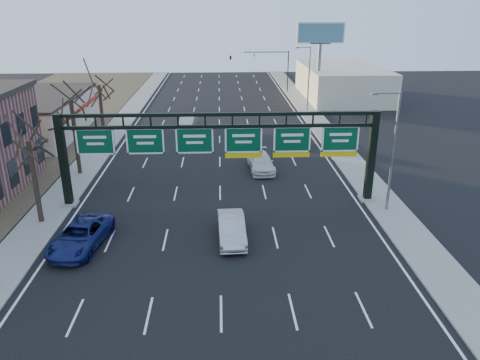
{
  "coord_description": "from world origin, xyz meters",
  "views": [
    {
      "loc": [
        0.11,
        -25.78,
        14.84
      ],
      "look_at": [
        1.42,
        4.52,
        3.2
      ],
      "focal_mm": 35.0,
      "sensor_mm": 36.0,
      "label": 1
    }
  ],
  "objects_px": {
    "car_white_wagon": "(261,162)",
    "car_blue_suv": "(81,236)",
    "sign_gantry": "(221,146)",
    "car_silver_sedan": "(232,228)"
  },
  "relations": [
    {
      "from": "sign_gantry",
      "to": "car_blue_suv",
      "type": "bearing_deg",
      "value": -143.4
    },
    {
      "from": "car_blue_suv",
      "to": "car_silver_sedan",
      "type": "distance_m",
      "value": 9.7
    },
    {
      "from": "sign_gantry",
      "to": "car_blue_suv",
      "type": "xyz_separation_m",
      "value": [
        -9.1,
        -6.76,
        -3.82
      ]
    },
    {
      "from": "car_blue_suv",
      "to": "car_white_wagon",
      "type": "bearing_deg",
      "value": 57.04
    },
    {
      "from": "car_silver_sedan",
      "to": "car_blue_suv",
      "type": "bearing_deg",
      "value": -178.78
    },
    {
      "from": "sign_gantry",
      "to": "car_white_wagon",
      "type": "relative_size",
      "value": 4.6
    },
    {
      "from": "car_blue_suv",
      "to": "sign_gantry",
      "type": "bearing_deg",
      "value": 45.67
    },
    {
      "from": "sign_gantry",
      "to": "car_white_wagon",
      "type": "distance_m",
      "value": 9.13
    },
    {
      "from": "car_blue_suv",
      "to": "car_white_wagon",
      "type": "distance_m",
      "value": 19.08
    },
    {
      "from": "car_white_wagon",
      "to": "car_blue_suv",
      "type": "bearing_deg",
      "value": -136.0
    }
  ]
}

